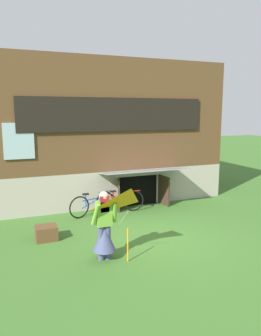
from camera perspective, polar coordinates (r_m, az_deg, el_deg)
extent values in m
plane|color=#3D6B28|center=(8.93, 4.04, -11.95)|extent=(60.00, 60.00, 0.00)
cube|color=#ADA393|center=(13.59, -5.81, -1.57)|extent=(8.60, 4.72, 1.28)
cube|color=brown|center=(13.32, -6.00, 9.24)|extent=(8.60, 4.72, 3.82)
cube|color=black|center=(11.03, -2.55, 9.31)|extent=(6.39, 0.08, 1.10)
cube|color=#9EB7C6|center=(11.05, -2.58, 9.31)|extent=(6.23, 0.04, 0.98)
cube|color=#9EB7C6|center=(10.47, -18.91, 4.46)|extent=(0.90, 0.06, 1.10)
cube|color=black|center=(11.70, 1.41, -3.96)|extent=(1.40, 0.03, 1.05)
cube|color=#3D2B1E|center=(11.14, -2.04, -4.67)|extent=(0.29, 0.68, 1.05)
cube|color=#3D2B1E|center=(11.80, 5.76, -3.88)|extent=(0.14, 0.70, 1.05)
cube|color=gray|center=(11.05, 2.52, -0.50)|extent=(2.96, 1.09, 0.18)
cylinder|color=#474C75|center=(7.54, -5.18, -12.89)|extent=(0.14, 0.14, 0.80)
cylinder|color=#474C75|center=(7.59, -3.99, -12.74)|extent=(0.14, 0.14, 0.80)
cone|color=#474C75|center=(7.52, -4.60, -11.97)|extent=(0.52, 0.52, 0.60)
cube|color=#72AD38|center=(7.33, -4.66, -7.89)|extent=(0.34, 0.20, 0.57)
cylinder|color=#72AD38|center=(7.17, -6.12, -8.08)|extent=(0.17, 0.32, 0.53)
cylinder|color=#72AD38|center=(7.29, -2.76, -7.72)|extent=(0.17, 0.32, 0.53)
cube|color=maroon|center=(7.21, -4.54, -6.26)|extent=(0.20, 0.08, 0.36)
sphere|color=#D8AD8E|center=(7.22, -4.70, -4.93)|extent=(0.22, 0.22, 0.22)
pyramid|color=orange|center=(6.88, 0.17, -7.06)|extent=(1.10, 0.92, 0.61)
cylinder|color=beige|center=(7.24, -1.38, -8.91)|extent=(0.01, 0.63, 0.53)
cylinder|color=orange|center=(7.44, -0.48, -13.28)|extent=(0.03, 0.03, 0.77)
torus|color=black|center=(11.05, 0.57, -5.73)|extent=(0.70, 0.12, 0.70)
torus|color=black|center=(10.83, -4.27, -6.07)|extent=(0.70, 0.12, 0.70)
cylinder|color=red|center=(10.88, -1.83, -5.00)|extent=(0.71, 0.11, 0.04)
cylinder|color=red|center=(10.91, -1.83, -5.58)|extent=(0.78, 0.12, 0.28)
cylinder|color=red|center=(10.83, -3.05, -5.08)|extent=(0.04, 0.04, 0.39)
cube|color=black|center=(10.78, -3.06, -4.07)|extent=(0.20, 0.08, 0.05)
cylinder|color=red|center=(10.96, 0.58, -4.01)|extent=(0.44, 0.08, 0.03)
torus|color=black|center=(10.91, -4.51, -5.92)|extent=(0.69, 0.25, 0.71)
torus|color=black|center=(10.42, -8.92, -6.78)|extent=(0.69, 0.25, 0.71)
cylinder|color=#284CB2|center=(10.61, -6.68, -5.39)|extent=(0.70, 0.25, 0.04)
cylinder|color=#284CB2|center=(10.64, -6.67, -6.00)|extent=(0.77, 0.27, 0.29)
cylinder|color=#284CB2|center=(10.49, -7.80, -5.60)|extent=(0.04, 0.04, 0.40)
cube|color=black|center=(10.44, -7.82, -4.54)|extent=(0.20, 0.08, 0.05)
cylinder|color=#284CB2|center=(10.82, -4.54, -4.14)|extent=(0.43, 0.16, 0.03)
cube|color=brown|center=(8.96, -14.45, -10.91)|extent=(0.55, 0.47, 0.37)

